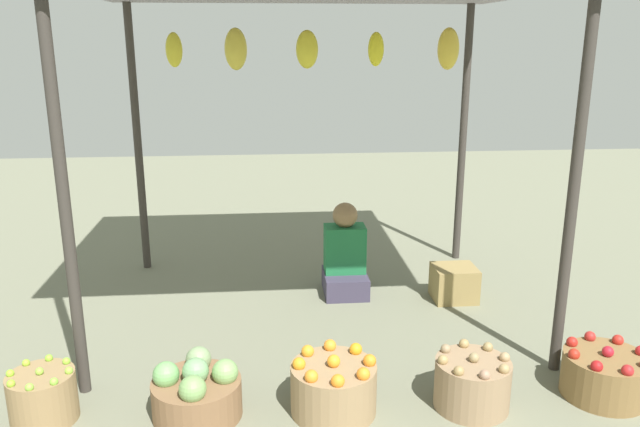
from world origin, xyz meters
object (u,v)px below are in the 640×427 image
Objects in this scene: basket_limes at (43,396)px; basket_oranges at (334,387)px; basket_potatoes at (472,383)px; basket_red_apples at (605,374)px; wooden_crate_near_vendor at (454,283)px; basket_cabbages at (197,392)px; vendor_person at (345,259)px.

basket_limes is 0.75× the size of basket_oranges.
basket_potatoes reaches higher than basket_red_apples.
wooden_crate_near_vendor is at bearing 52.53° from basket_oranges.
basket_cabbages reaches higher than wooden_crate_near_vendor.
basket_limes is 2.45m from basket_potatoes.
vendor_person reaches higher than basket_potatoes.
basket_oranges is (1.65, -0.06, 0.01)m from basket_limes.
wooden_crate_near_vendor is (0.36, 1.54, -0.01)m from basket_potatoes.
basket_oranges is at bearing -127.47° from wooden_crate_near_vendor.
vendor_person is 0.93m from wooden_crate_near_vendor.
basket_cabbages is at bearing 179.89° from basket_red_apples.
vendor_person is 1.79m from basket_oranges.
basket_cabbages is 0.79m from basket_oranges.
basket_limes is (-1.93, -1.70, -0.15)m from vendor_person.
wooden_crate_near_vendor is (-0.48, 1.50, 0.00)m from basket_red_apples.
basket_potatoes reaches higher than basket_limes.
basket_potatoes is (1.59, -0.05, 0.00)m from basket_cabbages.
wooden_crate_near_vendor is (1.17, 1.52, -0.01)m from basket_oranges.
basket_limes is 3.29m from basket_red_apples.
basket_oranges reaches higher than wooden_crate_near_vendor.
basket_red_apples is (1.64, 0.02, -0.02)m from basket_oranges.
basket_red_apples is 1.44× the size of wooden_crate_near_vendor.
basket_potatoes is at bearing -103.13° from wooden_crate_near_vendor.
basket_red_apples reaches higher than wooden_crate_near_vendor.
basket_cabbages is (0.86, -0.04, 0.00)m from basket_limes.
basket_cabbages is 2.46m from wooden_crate_near_vendor.
wooden_crate_near_vendor is at bearing 76.87° from basket_potatoes.
vendor_person is 1.56× the size of basket_red_apples.
basket_oranges reaches higher than basket_limes.
basket_cabbages reaches higher than basket_limes.
basket_cabbages is at bearing -2.38° from basket_limes.
basket_red_apples is at bearing 2.96° from basket_potatoes.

